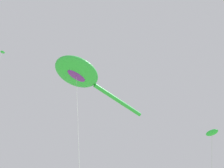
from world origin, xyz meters
name	(u,v)px	position (x,y,z in m)	size (l,w,h in m)	color
big_show_kite	(80,74)	(-1.32, 15.87, 17.41)	(11.07, 4.75, 18.01)	green
small_kite_stunt_black	(212,135)	(6.51, 9.54, 10.63)	(1.98, 3.58, 10.93)	green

